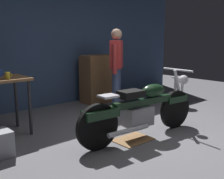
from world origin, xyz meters
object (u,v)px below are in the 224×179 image
(person_standing, at_px, (116,66))
(wooden_dresser, at_px, (99,79))
(mug_blue_enamel, at_px, (0,73))
(shop_stool, at_px, (179,83))
(mug_yellow_tall, at_px, (8,76))
(motorcycle, at_px, (142,109))

(person_standing, distance_m, wooden_dresser, 0.90)
(person_standing, height_order, mug_blue_enamel, person_standing)
(shop_stool, bearing_deg, mug_yellow_tall, 172.23)
(wooden_dresser, relative_size, mug_yellow_tall, 10.15)
(shop_stool, bearing_deg, wooden_dresser, 128.06)
(mug_blue_enamel, bearing_deg, motorcycle, -48.47)
(motorcycle, xyz_separation_m, person_standing, (0.83, 1.46, 0.48))
(person_standing, relative_size, mug_blue_enamel, 14.81)
(motorcycle, bearing_deg, shop_stool, 26.26)
(motorcycle, relative_size, person_standing, 1.31)
(shop_stool, distance_m, wooden_dresser, 1.83)
(mug_yellow_tall, bearing_deg, shop_stool, -7.77)
(mug_blue_enamel, xyz_separation_m, mug_yellow_tall, (-0.01, -0.35, -0.01))
(mug_yellow_tall, bearing_deg, motorcycle, -41.43)
(mug_yellow_tall, bearing_deg, wooden_dresser, 20.99)
(person_standing, bearing_deg, shop_stool, 114.68)
(motorcycle, relative_size, wooden_dresser, 1.99)
(motorcycle, relative_size, mug_yellow_tall, 20.18)
(shop_stool, height_order, mug_yellow_tall, mug_yellow_tall)
(wooden_dresser, relative_size, mug_blue_enamel, 9.76)
(mug_blue_enamel, distance_m, mug_yellow_tall, 0.35)
(motorcycle, relative_size, shop_stool, 3.42)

